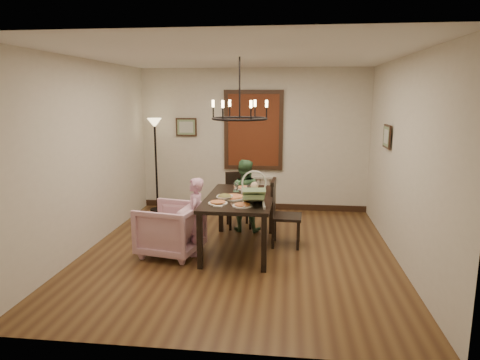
% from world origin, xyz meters
% --- Properties ---
extents(room_shell, '(4.51, 5.00, 2.81)m').
position_xyz_m(room_shell, '(0.00, 0.37, 1.40)').
color(room_shell, brown).
rests_on(room_shell, ground).
extents(dining_table, '(1.00, 1.74, 0.81)m').
position_xyz_m(dining_table, '(0.00, 0.15, 0.72)').
color(dining_table, black).
rests_on(dining_table, room_shell).
extents(chair_far, '(0.52, 0.52, 0.96)m').
position_xyz_m(chair_far, '(-0.14, 1.24, 0.48)').
color(chair_far, black).
rests_on(chair_far, room_shell).
extents(chair_right, '(0.48, 0.48, 1.04)m').
position_xyz_m(chair_right, '(0.69, 0.39, 0.52)').
color(chair_right, black).
rests_on(chair_right, room_shell).
extents(armchair, '(0.97, 0.95, 0.75)m').
position_xyz_m(armchair, '(-0.97, -0.18, 0.38)').
color(armchair, '#D2A1B3').
rests_on(armchair, room_shell).
extents(elderly_woman, '(0.26, 0.37, 0.94)m').
position_xyz_m(elderly_woman, '(-0.61, -0.15, 0.47)').
color(elderly_woman, '#D495B7').
rests_on(elderly_woman, room_shell).
extents(seated_man, '(0.52, 0.42, 1.02)m').
position_xyz_m(seated_man, '(-0.04, 1.06, 0.51)').
color(seated_man, '#427046').
rests_on(seated_man, room_shell).
extents(baby_bouncer, '(0.42, 0.53, 0.32)m').
position_xyz_m(baby_bouncer, '(0.25, -0.31, 0.97)').
color(baby_bouncer, '#A7D593').
rests_on(baby_bouncer, dining_table).
extents(salad_bowl, '(0.28, 0.28, 0.07)m').
position_xyz_m(salad_bowl, '(-0.19, -0.07, 0.84)').
color(salad_bowl, white).
rests_on(salad_bowl, dining_table).
extents(pizza_platter, '(0.35, 0.35, 0.04)m').
position_xyz_m(pizza_platter, '(-0.08, 0.01, 0.83)').
color(pizza_platter, tan).
rests_on(pizza_platter, dining_table).
extents(drinking_glass, '(0.07, 0.07, 0.13)m').
position_xyz_m(drinking_glass, '(0.16, 0.23, 0.88)').
color(drinking_glass, silver).
rests_on(drinking_glass, dining_table).
extents(window_blinds, '(1.00, 0.03, 1.40)m').
position_xyz_m(window_blinds, '(0.00, 2.46, 1.60)').
color(window_blinds, '#5C2B12').
rests_on(window_blinds, room_shell).
extents(radiator, '(0.92, 0.12, 0.62)m').
position_xyz_m(radiator, '(0.00, 2.48, 0.35)').
color(radiator, silver).
rests_on(radiator, room_shell).
extents(picture_back, '(0.42, 0.03, 0.36)m').
position_xyz_m(picture_back, '(-1.35, 2.47, 1.65)').
color(picture_back, black).
rests_on(picture_back, room_shell).
extents(picture_right, '(0.03, 0.42, 0.36)m').
position_xyz_m(picture_right, '(2.21, 0.90, 1.65)').
color(picture_right, black).
rests_on(picture_right, room_shell).
extents(floor_lamp, '(0.30, 0.30, 1.80)m').
position_xyz_m(floor_lamp, '(-1.90, 2.15, 0.90)').
color(floor_lamp, black).
rests_on(floor_lamp, room_shell).
extents(chandelier, '(0.80, 0.80, 0.04)m').
position_xyz_m(chandelier, '(0.00, 0.15, 1.95)').
color(chandelier, black).
rests_on(chandelier, room_shell).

